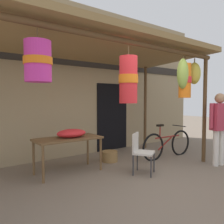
% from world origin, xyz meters
% --- Properties ---
extents(ground_plane, '(30.00, 30.00, 0.00)m').
position_xyz_m(ground_plane, '(0.00, 0.00, 0.00)').
color(ground_plane, '#756656').
extents(shop_facade, '(9.28, 0.29, 4.10)m').
position_xyz_m(shop_facade, '(0.01, 2.72, 2.05)').
color(shop_facade, '#9E8966').
rests_on(shop_facade, ground_plane).
extents(market_stall_canopy, '(5.26, 2.52, 2.78)m').
position_xyz_m(market_stall_canopy, '(-0.23, 1.02, 2.50)').
color(market_stall_canopy, brown).
rests_on(market_stall_canopy, ground_plane).
extents(display_table, '(1.37, 0.64, 0.74)m').
position_xyz_m(display_table, '(-0.95, 1.40, 0.66)').
color(display_table, brown).
rests_on(display_table, ground_plane).
extents(flower_heap_on_table, '(0.63, 0.44, 0.17)m').
position_xyz_m(flower_heap_on_table, '(-0.86, 1.40, 0.83)').
color(flower_heap_on_table, red).
rests_on(flower_heap_on_table, display_table).
extents(folding_chair, '(0.55, 0.55, 0.84)m').
position_xyz_m(folding_chair, '(0.22, 0.46, 0.50)').
color(folding_chair, beige).
rests_on(folding_chair, ground_plane).
extents(wicker_basket_by_table, '(0.39, 0.39, 0.25)m').
position_xyz_m(wicker_basket_by_table, '(0.24, 1.56, 0.13)').
color(wicker_basket_by_table, olive).
rests_on(wicker_basket_by_table, ground_plane).
extents(parked_bicycle, '(1.75, 0.44, 0.92)m').
position_xyz_m(parked_bicycle, '(1.68, 0.95, 0.35)').
color(parked_bicycle, black).
rests_on(parked_bicycle, ground_plane).
extents(vendor_in_orange, '(0.58, 0.30, 1.67)m').
position_xyz_m(vendor_in_orange, '(2.07, -0.22, 0.99)').
color(vendor_in_orange, silver).
rests_on(vendor_in_orange, ground_plane).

